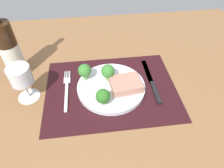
% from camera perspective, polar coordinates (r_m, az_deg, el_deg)
% --- Properties ---
extents(ground_plane, '(1.40, 1.10, 0.03)m').
position_cam_1_polar(ground_plane, '(0.72, -0.24, -2.31)').
color(ground_plane, brown).
extents(placemat, '(0.45, 0.34, 0.00)m').
position_cam_1_polar(placemat, '(0.71, -0.24, -1.41)').
color(placemat, black).
rests_on(placemat, ground_plane).
extents(plate, '(0.24, 0.24, 0.02)m').
position_cam_1_polar(plate, '(0.70, -0.25, -0.87)').
color(plate, silver).
rests_on(plate, placemat).
extents(steak, '(0.11, 0.09, 0.03)m').
position_cam_1_polar(steak, '(0.68, 3.89, -0.06)').
color(steak, tan).
rests_on(steak, plate).
extents(broccoli_back_left, '(0.05, 0.05, 0.06)m').
position_cam_1_polar(broccoli_back_left, '(0.69, -1.19, 3.58)').
color(broccoli_back_left, '#6B994C').
rests_on(broccoli_back_left, plate).
extents(broccoli_near_steak, '(0.05, 0.05, 0.06)m').
position_cam_1_polar(broccoli_near_steak, '(0.61, -2.56, -3.52)').
color(broccoli_near_steak, '#5B8942').
rests_on(broccoli_near_steak, plate).
extents(broccoli_front_edge, '(0.05, 0.05, 0.06)m').
position_cam_1_polar(broccoli_front_edge, '(0.69, -7.77, 3.76)').
color(broccoli_front_edge, '#6B994C').
rests_on(broccoli_front_edge, plate).
extents(fork, '(0.02, 0.19, 0.01)m').
position_cam_1_polar(fork, '(0.72, -12.74, -1.44)').
color(fork, silver).
rests_on(fork, placemat).
extents(knife, '(0.02, 0.23, 0.01)m').
position_cam_1_polar(knife, '(0.73, 11.34, 0.21)').
color(knife, black).
rests_on(knife, placemat).
extents(wine_bottle, '(0.07, 0.07, 0.31)m').
position_cam_1_polar(wine_bottle, '(0.78, -27.01, 8.55)').
color(wine_bottle, '#331E0F').
rests_on(wine_bottle, ground_plane).
extents(wine_glass, '(0.07, 0.07, 0.13)m').
position_cam_1_polar(wine_glass, '(0.68, -24.37, 1.81)').
color(wine_glass, silver).
rests_on(wine_glass, ground_plane).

